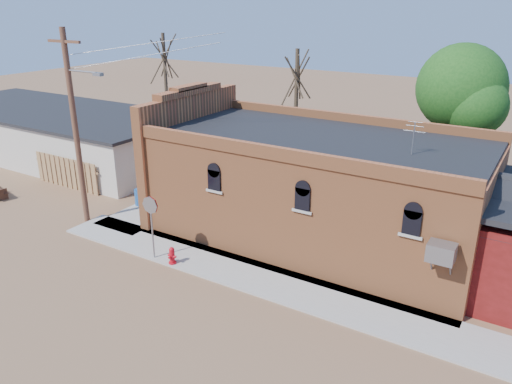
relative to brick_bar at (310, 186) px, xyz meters
The scene contains 13 objects.
ground 6.19m from the brick_bar, 106.65° to the right, with size 120.00×120.00×0.00m, color brown.
sidewalk_south 5.14m from the brick_bar, 91.78° to the right, with size 19.00×2.20×0.08m, color #9E9991.
sidewalk_west 8.28m from the brick_bar, behind, with size 2.60×10.00×0.08m, color #9E9991.
brick_bar is the anchor object (origin of this frame).
storage_building 20.81m from the brick_bar, behind, with size 20.40×8.40×3.17m.
wood_fence 14.61m from the brick_bar, behind, with size 5.20×0.10×1.80m, color #905C41, non-canonical shape.
utility_pole 10.96m from the brick_bar, 156.31° to the right, with size 3.12×0.26×9.00m.
tree_bare_near 9.54m from the brick_bar, 121.74° to the left, with size 2.80×2.80×7.65m.
tree_bare_far 18.25m from the brick_bar, 151.47° to the left, with size 2.80×2.80×8.16m.
tree_leafy 9.80m from the brick_bar, 61.44° to the left, with size 4.40×4.40×8.15m.
fire_hydrant 6.75m from the brick_bar, 121.83° to the right, with size 0.42×0.41×0.72m.
stop_sign 7.03m from the brick_bar, 128.62° to the right, with size 0.74×0.11×2.70m.
trash_barrel 9.26m from the brick_bar, behind, with size 0.56×0.56×0.86m, color navy.
Camera 1 is at (10.45, -13.41, 9.96)m, focal length 35.00 mm.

